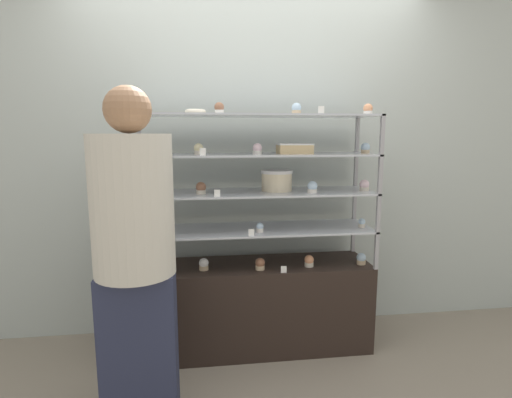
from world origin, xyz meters
name	(u,v)px	position (x,y,z in m)	size (l,w,h in m)	color
ground_plane	(256,346)	(0.00, 0.00, 0.00)	(20.00, 20.00, 0.00)	gray
back_wall	(250,156)	(0.00, 0.36, 1.30)	(8.00, 0.05, 2.60)	#A8B2AD
display_base	(256,306)	(0.00, 0.00, 0.30)	(1.54, 0.43, 0.60)	black
display_riser_lower	(256,230)	(0.00, 0.00, 0.83)	(1.54, 0.43, 0.25)	#99999E
display_riser_middle	(256,194)	(0.00, 0.00, 1.08)	(1.54, 0.43, 0.25)	#99999E
display_riser_upper	(256,156)	(0.00, 0.00, 1.32)	(1.54, 0.43, 0.25)	#99999E
display_riser_top	(256,117)	(0.00, 0.00, 1.57)	(1.54, 0.43, 0.25)	#99999E
layer_cake_centerpiece	(277,180)	(0.14, 0.03, 1.16)	(0.21, 0.21, 0.14)	beige
sheet_cake_frosted	(294,148)	(0.25, -0.01, 1.37)	(0.22, 0.16, 0.07)	#DBBC84
cupcake_0	(145,266)	(-0.72, -0.05, 0.63)	(0.06, 0.06, 0.08)	beige
cupcake_1	(204,264)	(-0.35, -0.07, 0.63)	(0.06, 0.06, 0.08)	#CCB28C
cupcake_2	(260,264)	(0.01, -0.11, 0.63)	(0.06, 0.06, 0.08)	#CCB28C
cupcake_3	(309,261)	(0.34, -0.09, 0.63)	(0.06, 0.06, 0.08)	beige
cupcake_4	(361,259)	(0.70, -0.10, 0.63)	(0.06, 0.06, 0.08)	#CCB28C
price_tag_0	(284,269)	(0.15, -0.19, 0.62)	(0.04, 0.00, 0.04)	white
cupcake_5	(144,230)	(-0.72, -0.07, 0.87)	(0.05, 0.05, 0.06)	white
cupcake_6	(260,228)	(0.01, -0.11, 0.87)	(0.05, 0.05, 0.06)	white
cupcake_7	(362,223)	(0.71, -0.07, 0.87)	(0.05, 0.05, 0.06)	beige
price_tag_1	(251,232)	(-0.05, -0.19, 0.86)	(0.04, 0.00, 0.04)	white
cupcake_8	(144,189)	(-0.71, -0.03, 1.12)	(0.06, 0.06, 0.08)	white
cupcake_9	(201,188)	(-0.36, -0.05, 1.12)	(0.06, 0.06, 0.08)	beige
cupcake_10	(312,187)	(0.35, -0.10, 1.12)	(0.06, 0.06, 0.08)	white
cupcake_11	(364,186)	(0.72, -0.06, 1.12)	(0.06, 0.06, 0.08)	beige
price_tag_2	(217,193)	(-0.26, -0.19, 1.11)	(0.04, 0.00, 0.04)	white
cupcake_12	(141,150)	(-0.71, -0.09, 1.37)	(0.06, 0.06, 0.07)	white
cupcake_13	(199,149)	(-0.37, -0.04, 1.37)	(0.06, 0.06, 0.07)	beige
cupcake_14	(258,149)	(0.00, -0.07, 1.37)	(0.06, 0.06, 0.07)	white
cupcake_15	(365,148)	(0.72, -0.04, 1.37)	(0.06, 0.06, 0.07)	#CCB28C
price_tag_3	(203,152)	(-0.34, -0.19, 1.36)	(0.04, 0.00, 0.04)	white
cupcake_16	(136,107)	(-0.72, -0.10, 1.62)	(0.06, 0.06, 0.07)	#CCB28C
cupcake_17	(219,108)	(-0.23, -0.05, 1.62)	(0.06, 0.06, 0.07)	white
cupcake_18	(296,109)	(0.25, -0.06, 1.62)	(0.06, 0.06, 0.07)	#CCB28C
cupcake_19	(368,110)	(0.72, -0.06, 1.62)	(0.06, 0.06, 0.07)	white
price_tag_4	(321,110)	(0.37, -0.19, 1.61)	(0.04, 0.00, 0.04)	white
donut_glazed	(195,112)	(-0.38, 0.04, 1.60)	(0.13, 0.13, 0.03)	#EFE5CC
customer_figure	(135,250)	(-0.68, -0.61, 0.90)	(0.39, 0.39, 1.68)	#282D47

